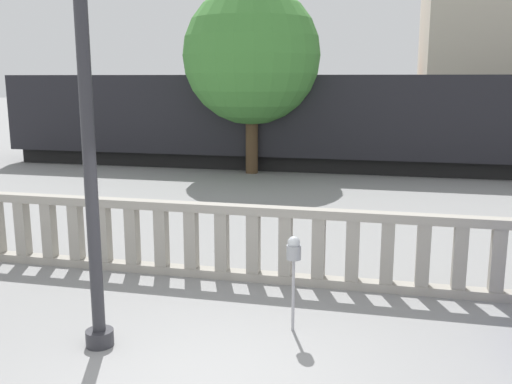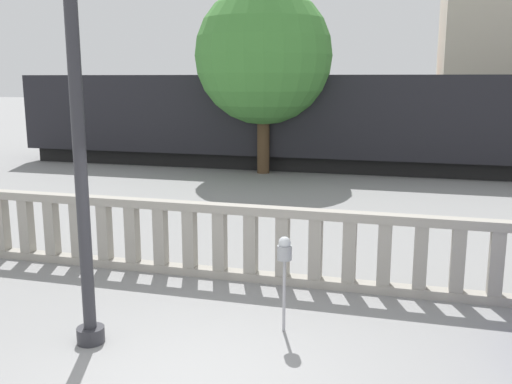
# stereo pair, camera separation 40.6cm
# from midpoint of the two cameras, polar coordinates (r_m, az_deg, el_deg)

# --- Properties ---
(balustrade) EXTENTS (14.04, 0.24, 1.25)m
(balustrade) POSITION_cam_midpoint_polar(r_m,az_deg,el_deg) (9.22, 0.07, -5.28)
(balustrade) COLOR #9E998E
(balustrade) RESTS_ON ground
(lamppost) EXTENTS (0.43, 0.43, 6.66)m
(lamppost) POSITION_cam_midpoint_polar(r_m,az_deg,el_deg) (6.94, -18.76, 16.25)
(lamppost) COLOR #2D2D33
(lamppost) RESTS_ON ground
(parking_meter) EXTENTS (0.19, 0.19, 1.28)m
(parking_meter) POSITION_cam_midpoint_polar(r_m,az_deg,el_deg) (7.35, 2.21, -6.27)
(parking_meter) COLOR #99999E
(parking_meter) RESTS_ON ground
(train_near) EXTENTS (29.53, 3.14, 3.97)m
(train_near) POSITION_cam_midpoint_polar(r_m,az_deg,el_deg) (20.86, 14.61, 6.87)
(train_near) COLOR black
(train_near) RESTS_ON ground
(train_far) EXTENTS (18.20, 2.82, 3.83)m
(train_far) POSITION_cam_midpoint_polar(r_m,az_deg,el_deg) (31.86, 15.65, 8.14)
(train_far) COLOR black
(train_far) RESTS_ON ground
(tree_left) EXTENTS (4.64, 4.64, 6.33)m
(tree_left) POSITION_cam_midpoint_polar(r_m,az_deg,el_deg) (19.67, -1.05, 13.47)
(tree_left) COLOR #4C3823
(tree_left) RESTS_ON ground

